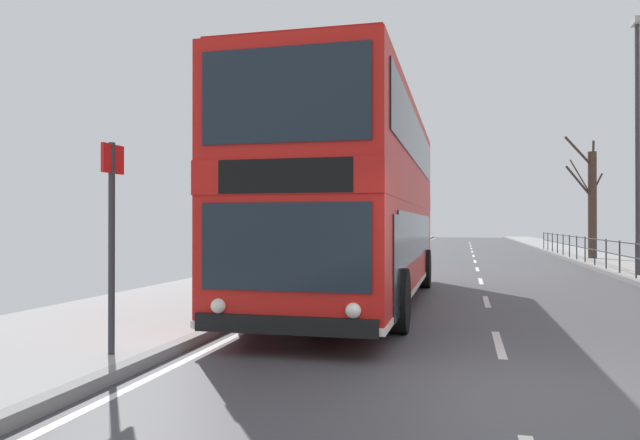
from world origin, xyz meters
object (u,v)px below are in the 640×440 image
object	(u,v)px
double_decker_bus_main	(358,200)
street_lamp_far_side	(637,127)
bare_tree_far_01	(592,201)
bus_stop_sign_near	(112,224)

from	to	relation	value
double_decker_bus_main	street_lamp_far_side	size ratio (longest dim) A/B	1.38
double_decker_bus_main	bare_tree_far_01	size ratio (longest dim) A/B	1.98
double_decker_bus_main	bare_tree_far_01	xyz separation A→B (m)	(8.04, 16.88, 0.54)
double_decker_bus_main	bare_tree_far_01	bearing A→B (deg)	64.52
double_decker_bus_main	bare_tree_far_01	distance (m)	18.70
street_lamp_far_side	bare_tree_far_01	size ratio (longest dim) A/B	1.44
bus_stop_sign_near	bare_tree_far_01	bearing A→B (deg)	66.62
double_decker_bus_main	bare_tree_far_01	world-z (taller)	bare_tree_far_01
street_lamp_far_side	double_decker_bus_main	bearing A→B (deg)	-134.70
double_decker_bus_main	street_lamp_far_side	bearing A→B (deg)	45.30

